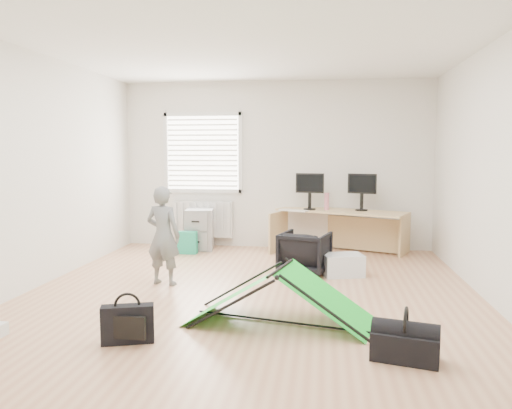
# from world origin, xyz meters

# --- Properties ---
(ground) EXTENTS (5.50, 5.50, 0.00)m
(ground) POSITION_xyz_m (0.00, 0.00, 0.00)
(ground) COLOR tan
(ground) RESTS_ON ground
(back_wall) EXTENTS (5.00, 0.02, 2.70)m
(back_wall) POSITION_xyz_m (0.00, 2.75, 1.35)
(back_wall) COLOR silver
(back_wall) RESTS_ON ground
(window) EXTENTS (1.20, 0.06, 1.20)m
(window) POSITION_xyz_m (-1.20, 2.71, 1.55)
(window) COLOR silver
(window) RESTS_ON back_wall
(radiator) EXTENTS (1.00, 0.12, 0.60)m
(radiator) POSITION_xyz_m (-1.20, 2.67, 0.45)
(radiator) COLOR silver
(radiator) RESTS_ON back_wall
(desk) EXTENTS (2.05, 1.33, 0.67)m
(desk) POSITION_xyz_m (1.05, 2.39, 0.33)
(desk) COLOR tan
(desk) RESTS_ON ground
(filing_cabinet) EXTENTS (0.50, 0.62, 0.66)m
(filing_cabinet) POSITION_xyz_m (-1.18, 2.42, 0.33)
(filing_cabinet) COLOR #939598
(filing_cabinet) RESTS_ON ground
(monitor_left) EXTENTS (0.45, 0.17, 0.42)m
(monitor_left) POSITION_xyz_m (0.57, 2.39, 0.88)
(monitor_left) COLOR black
(monitor_left) RESTS_ON desk
(monitor_right) EXTENTS (0.44, 0.22, 0.42)m
(monitor_right) POSITION_xyz_m (1.36, 2.37, 0.88)
(monitor_right) COLOR black
(monitor_right) RESTS_ON desk
(keyboard) EXTENTS (0.47, 0.32, 0.02)m
(keyboard) POSITION_xyz_m (0.34, 2.17, 0.68)
(keyboard) COLOR beige
(keyboard) RESTS_ON desk
(thermos) EXTENTS (0.09, 0.09, 0.27)m
(thermos) POSITION_xyz_m (0.83, 2.42, 0.80)
(thermos) COLOR #CD7384
(thermos) RESTS_ON desk
(office_chair) EXTENTS (0.72, 0.73, 0.55)m
(office_chair) POSITION_xyz_m (0.55, 0.99, 0.27)
(office_chair) COLOR black
(office_chair) RESTS_ON ground
(person) EXTENTS (0.47, 0.36, 1.17)m
(person) POSITION_xyz_m (-1.08, 0.23, 0.58)
(person) COLOR slate
(person) RESTS_ON ground
(kite) EXTENTS (1.77, 1.08, 0.51)m
(kite) POSITION_xyz_m (0.40, -0.93, 0.26)
(kite) COLOR green
(kite) RESTS_ON ground
(storage_crate) EXTENTS (0.56, 0.46, 0.28)m
(storage_crate) POSITION_xyz_m (1.04, 0.94, 0.14)
(storage_crate) COLOR silver
(storage_crate) RESTS_ON ground
(tote_bag) EXTENTS (0.29, 0.13, 0.35)m
(tote_bag) POSITION_xyz_m (-1.29, 2.01, 0.17)
(tote_bag) COLOR #21A076
(tote_bag) RESTS_ON ground
(laptop_bag) EXTENTS (0.44, 0.25, 0.32)m
(laptop_bag) POSITION_xyz_m (-0.79, -1.57, 0.16)
(laptop_bag) COLOR black
(laptop_bag) RESTS_ON ground
(duffel_bag) EXTENTS (0.54, 0.36, 0.21)m
(duffel_bag) POSITION_xyz_m (1.41, -1.62, 0.11)
(duffel_bag) COLOR black
(duffel_bag) RESTS_ON ground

